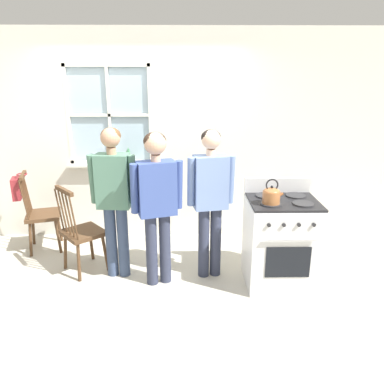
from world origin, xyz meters
The scene contains 11 objects.
ground_plane centered at (0.00, 0.00, 0.00)m, with size 16.00×16.00×0.00m, color #B2AD9E.
wall_back centered at (0.02, 1.40, 1.33)m, with size 6.40×0.16×2.70m.
chair_by_window centered at (-1.28, 0.95, 0.46)m, with size 0.50×0.51×1.01m.
chair_near_wall centered at (-0.62, 0.38, 0.46)m, with size 0.58×0.58×1.01m.
person_elderly_left centered at (-0.21, 0.28, 0.98)m, with size 0.50×0.24×1.64m.
person_teen_center centered at (0.25, 0.11, 0.99)m, with size 0.54×0.31×1.62m.
person_adult_right centered at (0.80, 0.26, 0.97)m, with size 0.51×0.27×1.62m.
stove centered at (1.53, 0.11, 0.47)m, with size 0.71×0.68×1.08m.
kettle centered at (1.37, -0.02, 1.02)m, with size 0.21×0.17×0.25m.
potted_plant centered at (-0.21, 1.31, 1.10)m, with size 0.14×0.14×0.24m.
handbag centered at (-1.50, 0.89, 0.83)m, with size 0.23×0.24×0.31m.
Camera 1 is at (0.54, -3.46, 2.14)m, focal length 35.00 mm.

